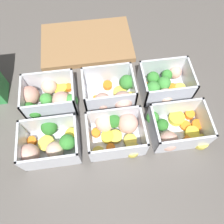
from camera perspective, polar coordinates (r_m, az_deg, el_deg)
The scene contains 8 objects.
ground_plane at distance 0.58m, azimuth 0.00°, elevation -1.13°, with size 4.00×4.00×0.00m, color #56514C.
container_near_left at distance 0.54m, azimuth -16.19°, elevation -8.11°, with size 0.15×0.11×0.07m.
container_near_center at distance 0.54m, azimuth 1.17°, elevation -4.84°, with size 0.14×0.12×0.07m.
container_near_right at distance 0.56m, azimuth 16.18°, elevation -4.46°, with size 0.14×0.12×0.07m.
container_far_left at distance 0.60m, azimuth -16.34°, elevation 3.61°, with size 0.16×0.12×0.07m.
container_far_center at distance 0.58m, azimuth 0.41°, elevation 4.72°, with size 0.15×0.13×0.07m.
container_far_right at distance 0.62m, azimuth 13.49°, elevation 7.17°, with size 0.13×0.13×0.07m.
cutting_board at distance 0.72m, azimuth -6.60°, elevation 17.56°, with size 0.28×0.18×0.02m.
Camera 1 is at (-0.03, -0.25, 0.52)m, focal length 35.00 mm.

